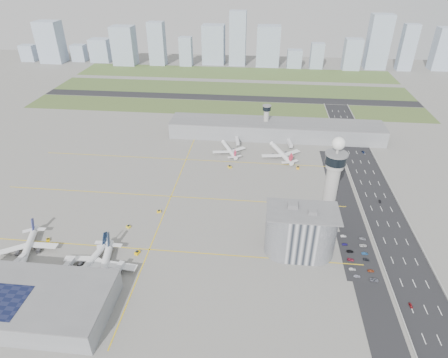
# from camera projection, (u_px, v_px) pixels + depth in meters

# --- Properties ---
(ground) EXTENTS (1000.00, 1000.00, 0.00)m
(ground) POSITION_uv_depth(u_px,v_px,m) (219.00, 224.00, 254.82)
(ground) COLOR gray
(grass_strip_0) EXTENTS (480.00, 50.00, 0.08)m
(grass_strip_0) POSITION_uv_depth(u_px,v_px,m) (224.00, 108.00, 448.44)
(grass_strip_0) COLOR #3E5227
(grass_strip_0) RESTS_ON ground
(grass_strip_1) EXTENTS (480.00, 60.00, 0.08)m
(grass_strip_1) POSITION_uv_depth(u_px,v_px,m) (230.00, 89.00, 512.39)
(grass_strip_1) COLOR #41592A
(grass_strip_1) RESTS_ON ground
(grass_strip_2) EXTENTS (480.00, 70.00, 0.08)m
(grass_strip_2) POSITION_uv_depth(u_px,v_px,m) (234.00, 73.00, 580.60)
(grass_strip_2) COLOR #536B32
(grass_strip_2) RESTS_ON ground
(runway) EXTENTS (480.00, 22.00, 0.10)m
(runway) POSITION_uv_depth(u_px,v_px,m) (227.00, 98.00, 479.97)
(runway) COLOR black
(runway) RESTS_ON ground
(highway) EXTENTS (28.00, 500.00, 0.10)m
(highway) POSITION_uv_depth(u_px,v_px,m) (393.00, 235.00, 244.48)
(highway) COLOR black
(highway) RESTS_ON ground
(barrier_left) EXTENTS (0.60, 500.00, 1.20)m
(barrier_left) POSITION_uv_depth(u_px,v_px,m) (371.00, 233.00, 245.46)
(barrier_left) COLOR #9E9E99
(barrier_left) RESTS_ON ground
(barrier_right) EXTENTS (0.60, 500.00, 1.20)m
(barrier_right) POSITION_uv_depth(u_px,v_px,m) (416.00, 236.00, 242.95)
(barrier_right) COLOR #9E9E99
(barrier_right) RESTS_ON ground
(landside_road) EXTENTS (18.00, 260.00, 0.08)m
(landside_road) POSITION_uv_depth(u_px,v_px,m) (357.00, 243.00, 238.20)
(landside_road) COLOR black
(landside_road) RESTS_ON ground
(parking_lot) EXTENTS (20.00, 44.00, 0.10)m
(parking_lot) POSITION_uv_depth(u_px,v_px,m) (357.00, 255.00, 228.15)
(parking_lot) COLOR black
(parking_lot) RESTS_ON ground
(taxiway_line_h_0) EXTENTS (260.00, 0.60, 0.01)m
(taxiway_line_h_0) POSITION_uv_depth(u_px,v_px,m) (149.00, 250.00, 232.82)
(taxiway_line_h_0) COLOR yellow
(taxiway_line_h_0) RESTS_ON ground
(taxiway_line_h_1) EXTENTS (260.00, 0.60, 0.01)m
(taxiway_line_h_1) POSITION_uv_depth(u_px,v_px,m) (171.00, 196.00, 283.98)
(taxiway_line_h_1) COLOR yellow
(taxiway_line_h_1) RESTS_ON ground
(taxiway_line_h_2) EXTENTS (260.00, 0.60, 0.01)m
(taxiway_line_h_2) POSITION_uv_depth(u_px,v_px,m) (186.00, 160.00, 335.14)
(taxiway_line_h_2) COLOR yellow
(taxiway_line_h_2) RESTS_ON ground
(taxiway_line_v) EXTENTS (0.60, 260.00, 0.01)m
(taxiway_line_v) POSITION_uv_depth(u_px,v_px,m) (171.00, 196.00, 283.98)
(taxiway_line_v) COLOR yellow
(taxiway_line_v) RESTS_ON ground
(control_tower) EXTENTS (14.00, 14.00, 64.50)m
(control_tower) POSITION_uv_depth(u_px,v_px,m) (332.00, 180.00, 237.15)
(control_tower) COLOR #ADAAA5
(control_tower) RESTS_ON ground
(secondary_tower) EXTENTS (8.60, 8.60, 31.90)m
(secondary_tower) POSITION_uv_depth(u_px,v_px,m) (266.00, 118.00, 370.35)
(secondary_tower) COLOR #ADAAA5
(secondary_tower) RESTS_ON ground
(admin_building) EXTENTS (42.00, 24.00, 33.50)m
(admin_building) POSITION_uv_depth(u_px,v_px,m) (300.00, 232.00, 223.52)
(admin_building) COLOR #B2B2B7
(admin_building) RESTS_ON ground
(terminal_pier) EXTENTS (210.00, 32.00, 15.80)m
(terminal_pier) POSITION_uv_depth(u_px,v_px,m) (276.00, 129.00, 373.36)
(terminal_pier) COLOR gray
(terminal_pier) RESTS_ON ground
(near_terminal) EXTENTS (84.00, 42.00, 13.00)m
(near_terminal) POSITION_uv_depth(u_px,v_px,m) (27.00, 302.00, 189.46)
(near_terminal) COLOR gray
(near_terminal) RESTS_ON ground
(airplane_near_a) EXTENTS (46.08, 50.24, 11.68)m
(airplane_near_a) POSITION_uv_depth(u_px,v_px,m) (26.00, 245.00, 227.61)
(airplane_near_a) COLOR white
(airplane_near_a) RESTS_ON ground
(airplane_near_b) EXTENTS (41.10, 45.95, 11.31)m
(airplane_near_b) POSITION_uv_depth(u_px,v_px,m) (89.00, 260.00, 217.04)
(airplane_near_b) COLOR white
(airplane_near_b) RESTS_ON ground
(airplane_near_c) EXTENTS (45.83, 51.19, 12.56)m
(airplane_near_c) POSITION_uv_depth(u_px,v_px,m) (103.00, 265.00, 212.52)
(airplane_near_c) COLOR white
(airplane_near_c) RESTS_ON ground
(airplane_far_a) EXTENTS (44.64, 47.51, 10.56)m
(airplane_far_a) POSITION_uv_depth(u_px,v_px,m) (229.00, 147.00, 344.71)
(airplane_far_a) COLOR white
(airplane_far_a) RESTS_ON ground
(airplane_far_b) EXTENTS (52.11, 55.58, 12.40)m
(airplane_far_b) POSITION_uv_depth(u_px,v_px,m) (281.00, 150.00, 337.49)
(airplane_far_b) COLOR white
(airplane_far_b) RESTS_ON ground
(jet_bridge_near_0) EXTENTS (5.39, 14.31, 5.70)m
(jet_bridge_near_0) POSITION_uv_depth(u_px,v_px,m) (8.00, 273.00, 211.46)
(jet_bridge_near_0) COLOR silver
(jet_bridge_near_0) RESTS_ON ground
(jet_bridge_near_1) EXTENTS (5.39, 14.31, 5.70)m
(jet_bridge_near_1) POSITION_uv_depth(u_px,v_px,m) (58.00, 278.00, 208.78)
(jet_bridge_near_1) COLOR silver
(jet_bridge_near_1) RESTS_ON ground
(jet_bridge_near_2) EXTENTS (5.39, 14.31, 5.70)m
(jet_bridge_near_2) POSITION_uv_depth(u_px,v_px,m) (110.00, 282.00, 206.09)
(jet_bridge_near_2) COLOR silver
(jet_bridge_near_2) RESTS_ON ground
(jet_bridge_far_0) EXTENTS (5.39, 14.31, 5.70)m
(jet_bridge_far_0) POSITION_uv_depth(u_px,v_px,m) (236.00, 139.00, 365.72)
(jet_bridge_far_0) COLOR silver
(jet_bridge_far_0) RESTS_ON ground
(jet_bridge_far_1) EXTENTS (5.39, 14.31, 5.70)m
(jet_bridge_far_1) POSITION_uv_depth(u_px,v_px,m) (288.00, 141.00, 361.24)
(jet_bridge_far_1) COLOR silver
(jet_bridge_far_1) RESTS_ON ground
(tug_0) EXTENTS (2.96, 3.32, 1.60)m
(tug_0) POSITION_uv_depth(u_px,v_px,m) (48.00, 240.00, 239.76)
(tug_0) COLOR #EAB804
(tug_0) RESTS_ON ground
(tug_1) EXTENTS (3.50, 3.13, 1.69)m
(tug_1) POSITION_uv_depth(u_px,v_px,m) (128.00, 226.00, 251.25)
(tug_1) COLOR yellow
(tug_1) RESTS_ON ground
(tug_2) EXTENTS (3.31, 4.00, 1.99)m
(tug_2) POSITION_uv_depth(u_px,v_px,m) (137.00, 252.00, 229.07)
(tug_2) COLOR #FBBF06
(tug_2) RESTS_ON ground
(tug_3) EXTENTS (3.52, 2.96, 1.74)m
(tug_3) POSITION_uv_depth(u_px,v_px,m) (159.00, 211.00, 266.14)
(tug_3) COLOR gold
(tug_3) RESTS_ON ground
(tug_4) EXTENTS (4.18, 4.43, 2.12)m
(tug_4) POSITION_uv_depth(u_px,v_px,m) (230.00, 167.00, 321.89)
(tug_4) COLOR gold
(tug_4) RESTS_ON ground
(tug_5) EXTENTS (2.74, 3.76, 2.08)m
(tug_5) POSITION_uv_depth(u_px,v_px,m) (298.00, 168.00, 320.49)
(tug_5) COLOR orange
(tug_5) RESTS_ON ground
(car_lot_0) EXTENTS (3.64, 1.62, 1.22)m
(car_lot_0) POSITION_uv_depth(u_px,v_px,m) (357.00, 276.00, 212.75)
(car_lot_0) COLOR silver
(car_lot_0) RESTS_ON ground
(car_lot_1) EXTENTS (3.94, 1.63, 1.27)m
(car_lot_1) POSITION_uv_depth(u_px,v_px,m) (352.00, 269.00, 217.46)
(car_lot_1) COLOR #B0B0B0
(car_lot_1) RESTS_ON ground
(car_lot_2) EXTENTS (4.29, 2.43, 1.13)m
(car_lot_2) POSITION_uv_depth(u_px,v_px,m) (351.00, 260.00, 224.33)
(car_lot_2) COLOR maroon
(car_lot_2) RESTS_ON ground
(car_lot_3) EXTENTS (4.37, 2.08, 1.23)m
(car_lot_3) POSITION_uv_depth(u_px,v_px,m) (350.00, 251.00, 230.57)
(car_lot_3) COLOR black
(car_lot_3) RESTS_ON ground
(car_lot_4) EXTENTS (3.72, 1.91, 1.21)m
(car_lot_4) POSITION_uv_depth(u_px,v_px,m) (345.00, 244.00, 236.21)
(car_lot_4) COLOR navy
(car_lot_4) RESTS_ON ground
(car_lot_5) EXTENTS (3.80, 1.62, 1.22)m
(car_lot_5) POSITION_uv_depth(u_px,v_px,m) (343.00, 236.00, 243.03)
(car_lot_5) COLOR white
(car_lot_5) RESTS_ON ground
(car_lot_6) EXTENTS (4.77, 2.24, 1.32)m
(car_lot_6) POSITION_uv_depth(u_px,v_px,m) (374.00, 280.00, 210.22)
(car_lot_6) COLOR slate
(car_lot_6) RESTS_ON ground
(car_lot_7) EXTENTS (4.00, 1.82, 1.14)m
(car_lot_7) POSITION_uv_depth(u_px,v_px,m) (371.00, 271.00, 216.38)
(car_lot_7) COLOR #9F401F
(car_lot_7) RESTS_ON ground
(car_lot_8) EXTENTS (3.89, 2.01, 1.27)m
(car_lot_8) POSITION_uv_depth(u_px,v_px,m) (366.00, 259.00, 224.35)
(car_lot_8) COLOR black
(car_lot_8) RESTS_ON ground
(car_lot_9) EXTENTS (3.80, 1.54, 1.23)m
(car_lot_9) POSITION_uv_depth(u_px,v_px,m) (365.00, 253.00, 228.86)
(car_lot_9) COLOR navy
(car_lot_9) RESTS_ON ground
(car_lot_10) EXTENTS (4.83, 2.63, 1.28)m
(car_lot_10) POSITION_uv_depth(u_px,v_px,m) (363.00, 245.00, 235.08)
(car_lot_10) COLOR silver
(car_lot_10) RESTS_ON ground
(car_lot_11) EXTENTS (4.36, 1.85, 1.25)m
(car_lot_11) POSITION_uv_depth(u_px,v_px,m) (363.00, 239.00, 240.75)
(car_lot_11) COLOR #92939D
(car_lot_11) RESTS_ON ground
(car_hw_0) EXTENTS (1.66, 3.49, 1.15)m
(car_hw_0) POSITION_uv_depth(u_px,v_px,m) (411.00, 305.00, 194.94)
(car_hw_0) COLOR maroon
(car_hw_0) RESTS_ON ground
(car_hw_1) EXTENTS (1.74, 3.94, 1.26)m
(car_hw_1) POSITION_uv_depth(u_px,v_px,m) (380.00, 201.00, 277.21)
(car_hw_1) COLOR black
(car_hw_1) RESTS_ON ground
(car_hw_2) EXTENTS (2.59, 4.77, 1.27)m
(car_hw_2) POSITION_uv_depth(u_px,v_px,m) (363.00, 152.00, 346.55)
(car_hw_2) COLOR navy
(car_hw_2) RESTS_ON ground
(car_hw_4) EXTENTS (1.73, 3.73, 1.24)m
(car_hw_4) POSITION_uv_depth(u_px,v_px,m) (339.00, 127.00, 397.53)
(car_hw_4) COLOR #989999
(car_hw_4) RESTS_ON ground
(skyline_bldg_0) EXTENTS (24.05, 19.24, 26.50)m
(skyline_bldg_0) POSITION_uv_depth(u_px,v_px,m) (29.00, 53.00, 641.42)
(skyline_bldg_0) COLOR #9EADC1
(skyline_bldg_0) RESTS_ON ground
(skyline_bldg_1) EXTENTS (37.63, 30.10, 65.60)m
(skyline_bldg_1) POSITION_uv_depth(u_px,v_px,m) (51.00, 42.00, 623.69)
(skyline_bldg_1) COLOR #9EADC1
(skyline_bldg_1) RESTS_ON ground
(skyline_bldg_2) EXTENTS (22.81, 18.25, 26.79)m
(skyline_bldg_2) POSITION_uv_depth(u_px,v_px,m) (79.00, 53.00, 640.81)
(skyline_bldg_2) COLOR #9EADC1
(skyline_bldg_2) RESTS_ON ground
(skyline_bldg_3) EXTENTS (32.30, 25.84, 36.93)m
(skyline_bldg_3) POSITION_uv_depth(u_px,v_px,m) (101.00, 50.00, 635.74)
(skyline_bldg_3) COLOR #9EADC1
(skyline_bldg_3) RESTS_ON ground
(skyline_bldg_4) EXTENTS (35.81, 28.65, 60.36)m
(skyline_bldg_4) POSITION_uv_depth(u_px,v_px,m) (124.00, 46.00, 611.63)
(skyline_bldg_4) COLOR #9EADC1
(skyline_bldg_4) RESTS_ON ground
(skyline_bldg_5) EXTENTS (25.49, 20.39, 66.89)m
(skyline_bldg_5) POSITION_uv_depth(u_px,v_px,m) (157.00, 44.00, 608.89)
(skyline_bldg_5) COLOR #9EADC1
(skyline_bldg_5) RESTS_ON ground
(skyline_bldg_6) EXTENTS (20.04, 16.03, 45.20)m
(skyline_bldg_6) POSITION_uv_depth(u_px,v_px,m) (186.00, 51.00, 608.72)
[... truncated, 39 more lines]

